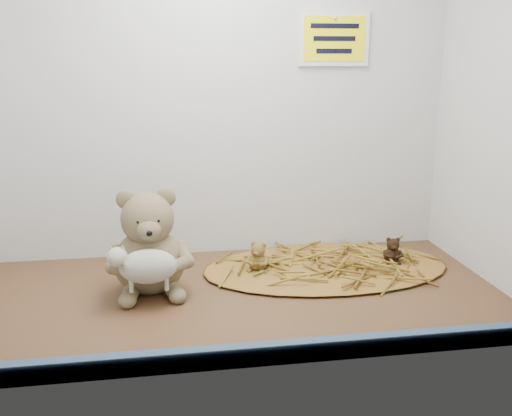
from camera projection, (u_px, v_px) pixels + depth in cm
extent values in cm
cube|color=#422616|center=(231.00, 296.00, 124.67)|extent=(120.00, 60.00, 0.40)
cube|color=silver|center=(215.00, 80.00, 141.63)|extent=(120.00, 0.40, 90.00)
cube|color=silver|center=(507.00, 84.00, 122.16)|extent=(0.40, 60.00, 90.00)
cube|color=#3B5270|center=(251.00, 354.00, 96.74)|extent=(119.28, 2.20, 3.60)
ellipsoid|color=brown|center=(326.00, 267.00, 140.20)|extent=(60.86, 35.34, 1.18)
cube|color=yellow|center=(334.00, 39.00, 143.04)|extent=(16.00, 1.20, 11.00)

